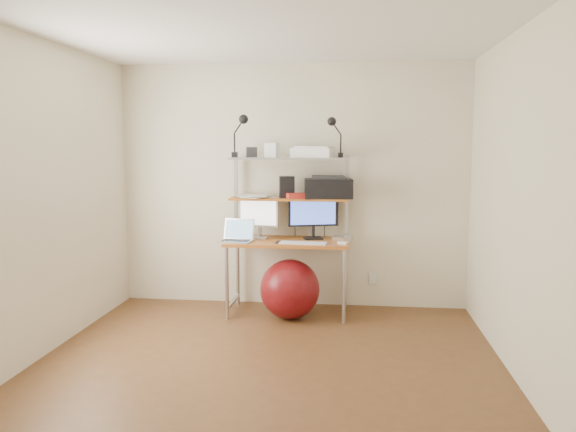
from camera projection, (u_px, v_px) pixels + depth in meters
name	position (u px, v px, depth m)	size (l,w,h in m)	color
room	(265.00, 204.00, 4.04)	(3.60, 3.60, 3.60)	brown
computer_desk	(289.00, 218.00, 5.56)	(1.20, 0.60, 1.57)	#C96E27
wall_outlet	(373.00, 278.00, 5.82)	(0.08, 0.01, 0.12)	white
monitor_silver	(258.00, 214.00, 5.63)	(0.41, 0.16, 0.45)	silver
monitor_black	(313.00, 213.00, 5.59)	(0.50, 0.20, 0.51)	black
laptop	(238.00, 237.00, 5.46)	(0.35, 0.30, 0.27)	silver
keyboard	(303.00, 243.00, 5.34)	(0.45, 0.13, 0.01)	white
mouse	(343.00, 243.00, 5.31)	(0.09, 0.05, 0.02)	white
mac_mini	(343.00, 238.00, 5.56)	(0.18, 0.18, 0.03)	silver
phone	(280.00, 242.00, 5.39)	(0.06, 0.12, 0.01)	black
printer	(328.00, 188.00, 5.55)	(0.50, 0.37, 0.22)	black
nas_cube	(287.00, 187.00, 5.60)	(0.14, 0.14, 0.21)	black
red_box	(297.00, 196.00, 5.50)	(0.18, 0.12, 0.05)	red
scanner	(314.00, 152.00, 5.54)	(0.48, 0.38, 0.11)	white
box_white	(272.00, 150.00, 5.53)	(0.12, 0.10, 0.14)	white
box_grey	(252.00, 152.00, 5.61)	(0.10, 0.10, 0.10)	#29292B
clip_lamp_left	(242.00, 126.00, 5.50)	(0.17, 0.09, 0.42)	black
clip_lamp_right	(334.00, 128.00, 5.40)	(0.16, 0.09, 0.39)	black
exercise_ball	(290.00, 289.00, 5.42)	(0.58, 0.58, 0.58)	maroon
paper_stack	(254.00, 196.00, 5.64)	(0.41, 0.43, 0.02)	white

